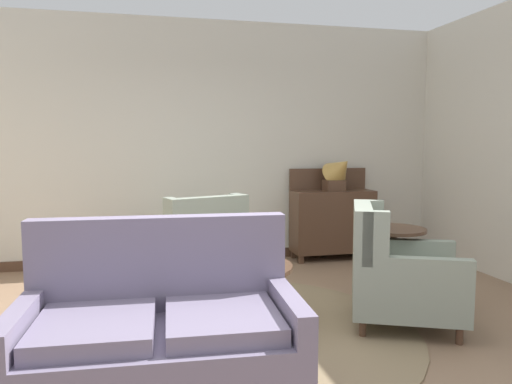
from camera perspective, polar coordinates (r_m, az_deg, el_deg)
The scene contains 12 objects.
ground at distance 3.84m, azimuth -2.12°, elevation -17.50°, with size 9.05×9.05×0.00m, color #896B51.
wall_back at distance 6.30m, azimuth -7.11°, elevation 5.66°, with size 6.63×0.08×3.02m, color beige.
baseboard_back at distance 6.42m, azimuth -6.90°, elevation -7.41°, with size 6.47×0.03×0.12m, color #4C3323.
area_rug at distance 4.11m, azimuth -2.96°, elevation -15.81°, with size 3.00×3.00×0.01m, color #847051.
coffee_table at distance 4.16m, azimuth -2.58°, elevation -9.41°, with size 0.97×0.97×0.51m.
porcelain_vase at distance 4.15m, azimuth -2.08°, elevation -6.28°, with size 0.18×0.18×0.34m.
settee at distance 3.06m, azimuth -10.90°, elevation -15.38°, with size 1.65×0.96×1.05m.
armchair_foreground_right at distance 4.31m, azimuth 15.88°, elevation -9.14°, with size 1.13×1.09×1.00m.
armchair_near_window at distance 5.38m, azimuth -6.66°, elevation -6.16°, with size 1.09×1.10×0.97m.
side_table at distance 4.79m, azimuth 15.43°, elevation -7.37°, with size 0.59×0.59×0.73m.
sideboard at distance 6.52m, azimuth 8.75°, elevation -3.17°, with size 1.05×0.41×1.17m.
gramophone at distance 6.39m, azimuth 9.56°, elevation 2.40°, with size 0.47×0.54×0.53m.
Camera 1 is at (-0.68, -3.47, 1.52)m, focal length 34.83 mm.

